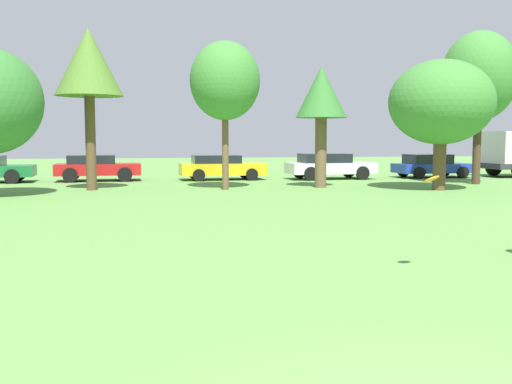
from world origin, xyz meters
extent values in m
cylinder|color=orange|center=(2.10, 4.93, 1.48)|extent=(0.27, 0.24, 0.16)
cylinder|color=brown|center=(-4.50, 21.15, 1.89)|extent=(0.41, 0.41, 3.78)
cone|color=#4C7528|center=(-4.50, 21.15, 5.13)|extent=(2.70, 2.70, 2.70)
cylinder|color=brown|center=(0.87, 20.42, 1.82)|extent=(0.27, 0.27, 3.63)
ellipsoid|color=#3D7F33|center=(0.87, 20.42, 4.41)|extent=(2.83, 2.83, 3.17)
cylinder|color=brown|center=(5.00, 20.78, 1.48)|extent=(0.49, 0.49, 2.96)
cone|color=#33702D|center=(5.00, 20.78, 4.05)|extent=(2.17, 2.17, 2.17)
cylinder|color=brown|center=(9.39, 18.72, 1.20)|extent=(0.52, 0.52, 2.39)
ellipsoid|color=#3D7F33|center=(9.39, 18.72, 3.54)|extent=(4.18, 4.18, 3.40)
cylinder|color=#473323|center=(12.54, 21.31, 1.98)|extent=(0.36, 0.36, 3.97)
ellipsoid|color=#3D7F33|center=(12.54, 21.31, 4.89)|extent=(3.36, 3.36, 4.05)
cylinder|color=black|center=(-8.56, 27.13, 0.34)|extent=(0.68, 0.25, 0.67)
cylinder|color=black|center=(-8.46, 25.26, 0.34)|extent=(0.68, 0.25, 0.67)
cube|color=red|center=(-4.68, 26.39, 0.58)|extent=(4.17, 1.96, 0.55)
cube|color=black|center=(-4.99, 26.37, 1.06)|extent=(2.32, 1.66, 0.42)
cylinder|color=black|center=(-3.46, 27.33, 0.35)|extent=(0.71, 0.21, 0.71)
cylinder|color=black|center=(-3.37, 25.58, 0.35)|extent=(0.71, 0.21, 0.71)
cylinder|color=black|center=(-5.99, 27.20, 0.35)|extent=(0.71, 0.21, 0.71)
cylinder|color=black|center=(-5.90, 25.45, 0.35)|extent=(0.71, 0.21, 0.71)
cube|color=gold|center=(1.44, 26.19, 0.55)|extent=(4.36, 1.98, 0.59)
cube|color=black|center=(1.12, 26.17, 1.04)|extent=(2.43, 1.67, 0.40)
cylinder|color=black|center=(2.72, 27.13, 0.30)|extent=(0.61, 0.24, 0.60)
cylinder|color=black|center=(2.81, 25.38, 0.30)|extent=(0.61, 0.24, 0.60)
cylinder|color=black|center=(0.07, 27.00, 0.30)|extent=(0.61, 0.24, 0.60)
cylinder|color=black|center=(0.16, 25.24, 0.30)|extent=(0.61, 0.24, 0.60)
cube|color=silver|center=(6.98, 25.71, 0.57)|extent=(4.53, 2.10, 0.56)
cube|color=black|center=(6.65, 25.69, 1.08)|extent=(2.52, 1.77, 0.46)
cylinder|color=black|center=(8.31, 26.71, 0.35)|extent=(0.70, 0.20, 0.69)
cylinder|color=black|center=(8.40, 24.84, 0.35)|extent=(0.70, 0.20, 0.69)
cylinder|color=black|center=(5.56, 26.57, 0.35)|extent=(0.70, 0.20, 0.69)
cylinder|color=black|center=(5.65, 24.70, 0.35)|extent=(0.70, 0.20, 0.69)
cube|color=#1E389E|center=(12.75, 25.94, 0.50)|extent=(4.15, 1.96, 0.49)
cube|color=black|center=(12.44, 25.93, 1.00)|extent=(2.31, 1.66, 0.50)
cylinder|color=black|center=(13.96, 26.88, 0.31)|extent=(0.63, 0.25, 0.62)
cylinder|color=black|center=(14.05, 25.13, 0.31)|extent=(0.63, 0.25, 0.62)
cylinder|color=black|center=(11.44, 26.75, 0.31)|extent=(0.63, 0.25, 0.62)
cylinder|color=black|center=(11.53, 25.00, 0.31)|extent=(0.63, 0.25, 0.62)
cylinder|color=black|center=(16.85, 26.76, 0.46)|extent=(0.93, 0.28, 0.92)
camera|label=1|loc=(-2.11, -3.42, 2.10)|focal=41.31mm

